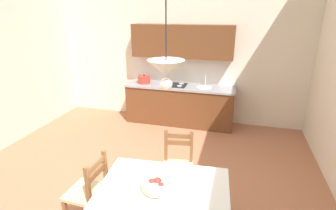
{
  "coord_description": "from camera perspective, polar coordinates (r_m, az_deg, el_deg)",
  "views": [
    {
      "loc": [
        1.36,
        -2.8,
        2.47
      ],
      "look_at": [
        0.25,
        1.21,
        0.96
      ],
      "focal_mm": 27.78,
      "sensor_mm": 36.0,
      "label": 1
    }
  ],
  "objects": [
    {
      "name": "dining_table",
      "position": [
        2.91,
        -0.89,
        -19.51
      ],
      "size": [
        1.42,
        1.02,
        0.75
      ],
      "color": "brown",
      "rests_on": "ground_plane"
    },
    {
      "name": "dining_chair_kitchen_side",
      "position": [
        3.7,
        2.14,
        -13.34
      ],
      "size": [
        0.48,
        0.48,
        0.93
      ],
      "color": "#D1BC89",
      "rests_on": "ground_plane"
    },
    {
      "name": "ground_plane",
      "position": [
        4.0,
        -8.64,
        -19.32
      ],
      "size": [
        6.24,
        6.55,
        0.1
      ],
      "primitive_type": "cube",
      "color": "#AD6B4C"
    },
    {
      "name": "kitchen_cabinetry",
      "position": [
        5.86,
        2.67,
        3.98
      ],
      "size": [
        2.44,
        0.63,
        2.2
      ],
      "color": "brown",
      "rests_on": "ground_plane"
    },
    {
      "name": "dining_chair_tv_side",
      "position": [
        3.39,
        -16.98,
        -17.82
      ],
      "size": [
        0.44,
        0.44,
        0.93
      ],
      "color": "#D1BC89",
      "rests_on": "ground_plane"
    },
    {
      "name": "fruit_bowl",
      "position": [
        2.75,
        -2.55,
        -17.15
      ],
      "size": [
        0.3,
        0.3,
        0.12
      ],
      "color": "beige",
      "rests_on": "dining_table"
    },
    {
      "name": "wall_back",
      "position": [
        6.0,
        2.38,
        15.59
      ],
      "size": [
        6.24,
        0.12,
        4.02
      ],
      "primitive_type": "cube",
      "color": "silver",
      "rests_on": "ground_plane"
    },
    {
      "name": "pendant_lamp",
      "position": [
        2.23,
        -0.42,
        7.83
      ],
      "size": [
        0.32,
        0.32,
        0.8
      ],
      "color": "black"
    }
  ]
}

